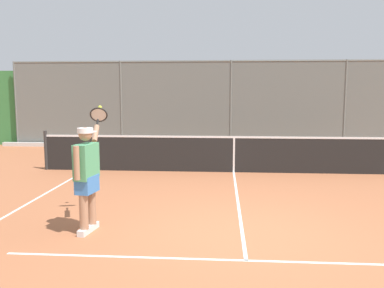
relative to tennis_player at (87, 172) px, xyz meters
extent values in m
plane|color=#A8603D|center=(-2.32, -0.02, -0.92)|extent=(60.00, 60.00, 0.00)
cube|color=white|center=(-2.32, 0.92, -0.92)|extent=(6.22, 0.05, 0.01)
cube|color=white|center=(-2.32, -1.95, -0.92)|extent=(0.05, 5.73, 0.01)
cylinder|color=slate|center=(-6.55, -9.69, 0.73)|extent=(0.07, 0.07, 3.31)
cylinder|color=slate|center=(-2.32, -9.69, 0.73)|extent=(0.07, 0.07, 3.31)
cylinder|color=slate|center=(1.90, -9.69, 0.73)|extent=(0.07, 0.07, 3.31)
cylinder|color=slate|center=(6.12, -9.69, 0.73)|extent=(0.07, 0.07, 3.31)
cylinder|color=slate|center=(-2.32, -9.69, 2.35)|extent=(16.89, 0.05, 0.05)
cube|color=slate|center=(-2.32, -9.69, 0.73)|extent=(16.89, 0.02, 3.31)
cube|color=#387A3D|center=(-2.32, -10.34, 0.56)|extent=(19.89, 0.90, 2.96)
cube|color=silver|center=(-2.32, -9.51, -0.84)|extent=(17.89, 0.18, 0.15)
cylinder|color=#2D2D2D|center=(2.79, -4.81, -0.38)|extent=(0.09, 0.09, 1.07)
cube|color=black|center=(-2.32, -4.81, -0.46)|extent=(10.14, 0.02, 0.91)
cube|color=white|center=(-2.32, -4.81, 0.02)|extent=(10.14, 0.04, 0.05)
cube|color=white|center=(-2.32, -4.81, -0.46)|extent=(0.05, 0.04, 0.91)
cube|color=silver|center=(0.02, 0.14, -0.87)|extent=(0.15, 0.27, 0.09)
cylinder|color=#A87A5B|center=(0.02, 0.14, -0.47)|extent=(0.13, 0.13, 0.73)
cube|color=silver|center=(-0.02, -0.10, -0.87)|extent=(0.15, 0.27, 0.09)
cylinder|color=#A87A5B|center=(-0.02, -0.10, -0.47)|extent=(0.13, 0.13, 0.73)
cube|color=#3D7AC6|center=(0.00, 0.02, -0.18)|extent=(0.28, 0.41, 0.26)
cube|color=#4C9E6B|center=(0.00, 0.02, 0.16)|extent=(0.28, 0.48, 0.53)
cylinder|color=#A87A5B|center=(0.04, 0.30, 0.18)|extent=(0.08, 0.08, 0.49)
cylinder|color=#A87A5B|center=(-0.02, -0.41, 0.53)|extent=(0.14, 0.37, 0.28)
sphere|color=#A87A5B|center=(0.00, 0.02, 0.57)|extent=(0.20, 0.20, 0.20)
cylinder|color=white|center=(0.00, 0.02, 0.62)|extent=(0.27, 0.27, 0.08)
cube|color=white|center=(-0.02, -0.09, 0.59)|extent=(0.20, 0.21, 0.02)
cylinder|color=black|center=(0.02, -0.64, 0.68)|extent=(0.06, 0.17, 0.13)
torus|color=black|center=(0.05, -0.82, 0.81)|extent=(0.32, 0.23, 0.26)
cylinder|color=silver|center=(0.05, -0.82, 0.81)|extent=(0.27, 0.18, 0.21)
sphere|color=#C1D138|center=(0.08, -1.00, 0.93)|extent=(0.07, 0.07, 0.07)
camera|label=1|loc=(-2.01, 5.82, 1.17)|focal=37.99mm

